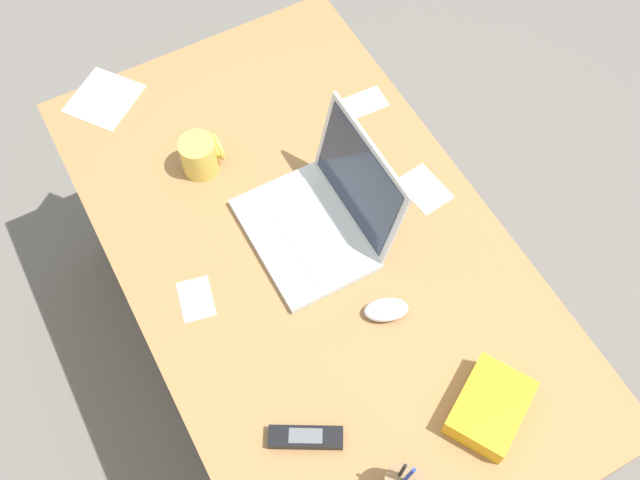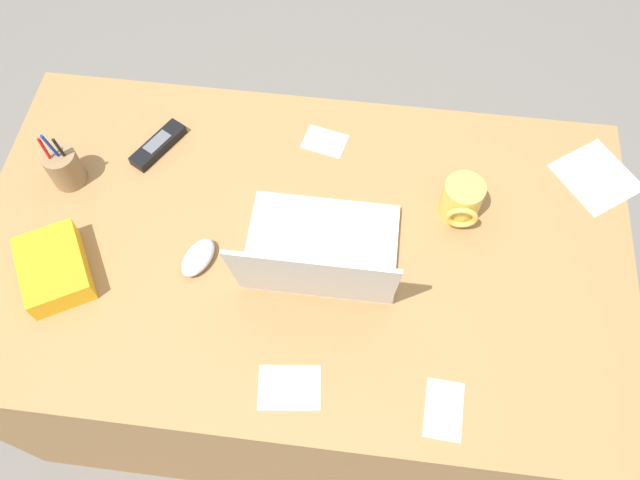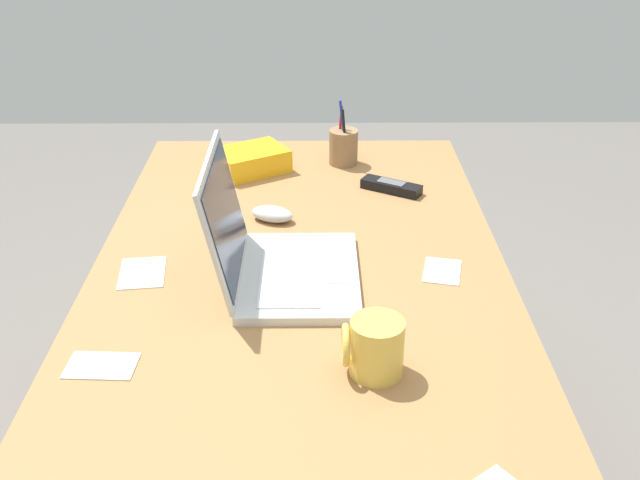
{
  "view_description": "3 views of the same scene",
  "coord_description": "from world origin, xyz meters",
  "px_view_note": "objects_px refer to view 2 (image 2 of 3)",
  "views": [
    {
      "loc": [
        0.74,
        -0.39,
        2.28
      ],
      "look_at": [
        0.03,
        0.0,
        0.83
      ],
      "focal_mm": 42.3,
      "sensor_mm": 36.0,
      "label": 1
    },
    {
      "loc": [
        -0.12,
        0.65,
        1.97
      ],
      "look_at": [
        -0.04,
        0.02,
        0.8
      ],
      "focal_mm": 35.34,
      "sensor_mm": 36.0,
      "label": 2
    },
    {
      "loc": [
        -1.32,
        -0.03,
        1.51
      ],
      "look_at": [
        -0.01,
        -0.04,
        0.81
      ],
      "focal_mm": 41.84,
      "sensor_mm": 36.0,
      "label": 3
    }
  ],
  "objects_px": {
    "pen_holder": "(64,167)",
    "coffee_mug_white": "(461,201)",
    "computer_mouse": "(198,258)",
    "snack_bag": "(54,269)",
    "laptop": "(319,255)",
    "cordless_phone": "(158,145)"
  },
  "relations": [
    {
      "from": "pen_holder",
      "to": "coffee_mug_white",
      "type": "bearing_deg",
      "value": -178.82
    },
    {
      "from": "computer_mouse",
      "to": "snack_bag",
      "type": "distance_m",
      "value": 0.3
    },
    {
      "from": "coffee_mug_white",
      "to": "pen_holder",
      "type": "height_order",
      "value": "pen_holder"
    },
    {
      "from": "laptop",
      "to": "snack_bag",
      "type": "xyz_separation_m",
      "value": [
        0.55,
        0.09,
        -0.02
      ]
    },
    {
      "from": "laptop",
      "to": "snack_bag",
      "type": "distance_m",
      "value": 0.56
    },
    {
      "from": "cordless_phone",
      "to": "snack_bag",
      "type": "xyz_separation_m",
      "value": [
        0.13,
        0.36,
        0.02
      ]
    },
    {
      "from": "laptop",
      "to": "pen_holder",
      "type": "height_order",
      "value": "laptop"
    },
    {
      "from": "laptop",
      "to": "coffee_mug_white",
      "type": "bearing_deg",
      "value": -149.52
    },
    {
      "from": "computer_mouse",
      "to": "pen_holder",
      "type": "bearing_deg",
      "value": -6.05
    },
    {
      "from": "pen_holder",
      "to": "laptop",
      "type": "bearing_deg",
      "value": 165.63
    },
    {
      "from": "pen_holder",
      "to": "snack_bag",
      "type": "height_order",
      "value": "pen_holder"
    },
    {
      "from": "coffee_mug_white",
      "to": "pen_holder",
      "type": "bearing_deg",
      "value": 1.18
    },
    {
      "from": "computer_mouse",
      "to": "coffee_mug_white",
      "type": "bearing_deg",
      "value": -139.87
    },
    {
      "from": "computer_mouse",
      "to": "laptop",
      "type": "bearing_deg",
      "value": -154.68
    },
    {
      "from": "cordless_phone",
      "to": "laptop",
      "type": "bearing_deg",
      "value": 147.56
    },
    {
      "from": "laptop",
      "to": "coffee_mug_white",
      "type": "distance_m",
      "value": 0.34
    },
    {
      "from": "coffee_mug_white",
      "to": "snack_bag",
      "type": "distance_m",
      "value": 0.89
    },
    {
      "from": "cordless_phone",
      "to": "computer_mouse",
      "type": "bearing_deg",
      "value": 119.22
    },
    {
      "from": "coffee_mug_white",
      "to": "snack_bag",
      "type": "bearing_deg",
      "value": 17.2
    },
    {
      "from": "computer_mouse",
      "to": "snack_bag",
      "type": "relative_size",
      "value": 0.56
    },
    {
      "from": "coffee_mug_white",
      "to": "snack_bag",
      "type": "height_order",
      "value": "coffee_mug_white"
    },
    {
      "from": "coffee_mug_white",
      "to": "cordless_phone",
      "type": "bearing_deg",
      "value": -7.55
    }
  ]
}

